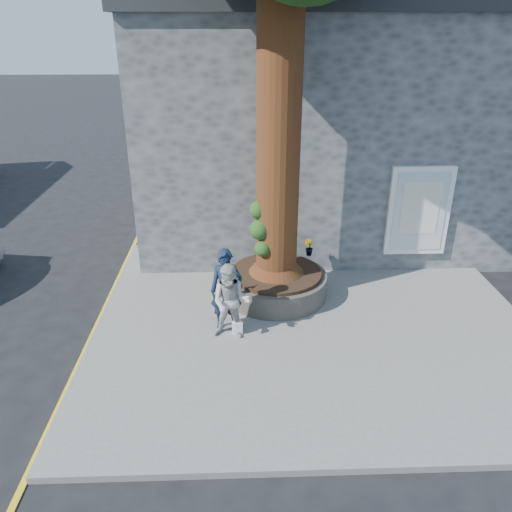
{
  "coord_description": "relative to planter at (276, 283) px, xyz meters",
  "views": [
    {
      "loc": [
        -0.01,
        -8.02,
        5.77
      ],
      "look_at": [
        0.33,
        1.69,
        1.25
      ],
      "focal_mm": 35.0,
      "sensor_mm": 36.0,
      "label": 1
    }
  ],
  "objects": [
    {
      "name": "plant_c",
      "position": [
        -0.85,
        -0.85,
        0.45
      ],
      "size": [
        0.17,
        0.17,
        0.29
      ],
      "primitive_type": "imported",
      "rotation": [
        0.0,
        0.0,
        3.21
      ],
      "color": "gray",
      "rests_on": "planter"
    },
    {
      "name": "man",
      "position": [
        -1.09,
        -1.35,
        0.58
      ],
      "size": [
        0.65,
        0.44,
        1.74
      ],
      "primitive_type": "imported",
      "rotation": [
        0.0,
        0.0,
        -0.04
      ],
      "color": "#131E34",
      "rests_on": "pavement"
    },
    {
      "name": "plant_b",
      "position": [
        0.84,
        0.85,
        0.51
      ],
      "size": [
        0.31,
        0.31,
        0.4
      ],
      "primitive_type": "imported",
      "rotation": [
        0.0,
        0.0,
        2.36
      ],
      "color": "gray",
      "rests_on": "planter"
    },
    {
      "name": "yellow_line",
      "position": [
        -3.85,
        -1.0,
        -0.41
      ],
      "size": [
        0.1,
        30.0,
        0.01
      ],
      "primitive_type": "cube",
      "color": "yellow",
      "rests_on": "ground"
    },
    {
      "name": "stone_shop",
      "position": [
        1.7,
        5.2,
        2.75
      ],
      "size": [
        10.3,
        8.3,
        6.3
      ],
      "color": "#484B4D",
      "rests_on": "ground"
    },
    {
      "name": "plant_d",
      "position": [
        -0.34,
        0.45,
        0.46
      ],
      "size": [
        0.31,
        0.33,
        0.3
      ],
      "primitive_type": "imported",
      "rotation": [
        0.0,
        0.0,
        5.02
      ],
      "color": "gray",
      "rests_on": "planter"
    },
    {
      "name": "plant_a",
      "position": [
        -0.85,
        -0.85,
        0.5
      ],
      "size": [
        0.24,
        0.24,
        0.38
      ],
      "primitive_type": "imported",
      "rotation": [
        0.0,
        0.0,
        0.79
      ],
      "color": "gray",
      "rests_on": "planter"
    },
    {
      "name": "shopping_bag",
      "position": [
        -0.89,
        -1.57,
        -0.15
      ],
      "size": [
        0.21,
        0.14,
        0.28
      ],
      "primitive_type": "cube",
      "rotation": [
        0.0,
        0.0,
        0.11
      ],
      "color": "white",
      "rests_on": "pavement"
    },
    {
      "name": "pavement",
      "position": [
        0.7,
        -1.0,
        -0.35
      ],
      "size": [
        9.0,
        8.0,
        0.12
      ],
      "primitive_type": "cube",
      "color": "slate",
      "rests_on": "ground"
    },
    {
      "name": "woman",
      "position": [
        -1.0,
        -1.65,
        0.49
      ],
      "size": [
        0.85,
        0.71,
        1.57
      ],
      "primitive_type": "imported",
      "rotation": [
        0.0,
        0.0,
        -0.16
      ],
      "color": "#AFACA7",
      "rests_on": "pavement"
    },
    {
      "name": "ground",
      "position": [
        -0.8,
        -2.0,
        -0.41
      ],
      "size": [
        120.0,
        120.0,
        0.0
      ],
      "primitive_type": "plane",
      "color": "black",
      "rests_on": "ground"
    },
    {
      "name": "planter",
      "position": [
        0.0,
        0.0,
        0.0
      ],
      "size": [
        2.3,
        2.3,
        0.6
      ],
      "color": "black",
      "rests_on": "pavement"
    }
  ]
}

